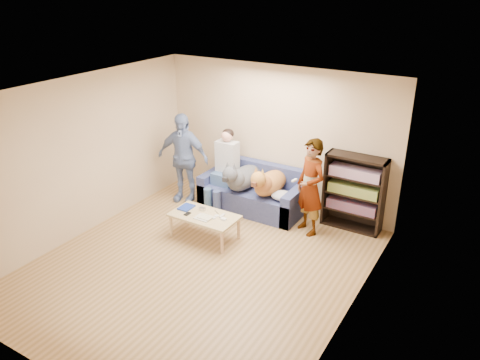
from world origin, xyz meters
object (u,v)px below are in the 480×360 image
Objects in this scene: notebook_blue at (186,207)px; person_standing_left at (183,158)px; sofa at (253,194)px; bookshelf at (354,191)px; person_standing_right at (310,187)px; dog_gray at (242,177)px; coffee_table at (204,217)px; dog_tan at (268,183)px; camera_silver at (202,209)px; person_seated at (224,166)px.

person_standing_left is at bearing 129.14° from notebook_blue.
sofa is at bearing 67.66° from notebook_blue.
person_standing_right is at bearing -137.05° from bookshelf.
dog_gray is 1.20m from coffee_table.
person_standing_left is at bearing -146.82° from person_standing_right.
notebook_blue is at bearing -110.13° from dog_gray.
dog_gray is 1.08× the size of dog_tan.
dog_gray is 0.97× the size of bookshelf.
sofa is at bearing -172.60° from bookshelf.
camera_silver is 1.20m from person_seated.
person_seated is at bearing -166.94° from sofa.
person_standing_left is 3.17m from bookshelf.
person_standing_left is 1.32× the size of bookshelf.
coffee_table is at bearing -110.60° from person_standing_right.
person_standing_left is 1.56× the size of coffee_table.
camera_silver is (-1.49, -0.95, -0.37)m from person_standing_right.
person_standing_left is 1.29m from notebook_blue.
bookshelf is at bearing 74.38° from person_standing_right.
dog_tan reaches higher than notebook_blue.
coffee_table is at bearing -71.97° from person_seated.
sofa is (0.26, 1.25, -0.16)m from camera_silver.
person_standing_right is 1.29× the size of dog_gray.
coffee_table is at bearing -45.00° from camera_silver.
person_standing_right is at bearing -4.26° from dog_gray.
person_standing_right is at bearing -13.67° from sofa.
person_seated is 1.37m from coffee_table.
coffee_table is (1.17, -0.99, -0.48)m from person_standing_left.
sofa is at bearing -162.25° from person_standing_right.
coffee_table is (0.40, -1.24, -0.40)m from person_seated.
notebook_blue is 2.82m from bookshelf.
person_standing_right is 1.81m from camera_silver.
notebook_blue is at bearing -165.96° from camera_silver.
person_seated is 2.38m from bookshelf.
sofa is 1.38m from coffee_table.
person_standing_left is at bearing -161.86° from person_seated.
camera_silver is at bearing -75.78° from person_seated.
person_standing_left reaches higher than notebook_blue.
person_standing_right is 1.26× the size of bookshelf.
camera_silver is 0.18m from coffee_table.
person_standing_right reaches higher than sofa.
notebook_blue is at bearing 172.87° from coffee_table.
person_standing_left is at bearing -163.95° from sofa.
dog_gray is at bearing -174.18° from dog_tan.
camera_silver is at bearing -144.29° from bookshelf.
sofa is 1.29× the size of person_seated.
bookshelf is at bearing 33.53° from notebook_blue.
sofa is 1.62× the size of dog_tan.
person_standing_left is at bearing -168.89° from bookshelf.
notebook_blue is at bearing -118.64° from person_standing_right.
camera_silver is at bearing -51.27° from person_standing_left.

